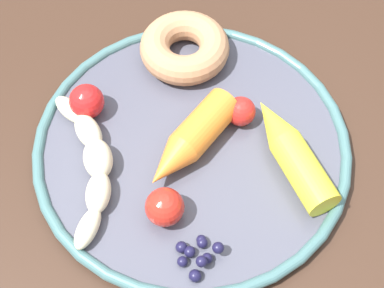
{
  "coord_description": "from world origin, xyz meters",
  "views": [
    {
      "loc": [
        -0.35,
        0.06,
        1.26
      ],
      "look_at": [
        -0.05,
        -0.02,
        0.75
      ],
      "focal_mm": 52.06,
      "sensor_mm": 36.0,
      "label": 1
    }
  ],
  "objects_px": {
    "tomato_mid": "(241,111)",
    "tomato_far": "(165,207)",
    "banana": "(91,161)",
    "plate": "(192,145)",
    "carrot_yellow": "(291,151)",
    "donut": "(185,48)",
    "dining_table": "(164,159)",
    "blueberry_pile": "(198,255)",
    "tomato_near": "(87,101)",
    "carrot_orange": "(190,141)"
  },
  "relations": [
    {
      "from": "plate",
      "to": "donut",
      "type": "height_order",
      "value": "donut"
    },
    {
      "from": "plate",
      "to": "blueberry_pile",
      "type": "xyz_separation_m",
      "value": [
        -0.12,
        0.03,
        0.01
      ]
    },
    {
      "from": "plate",
      "to": "donut",
      "type": "relative_size",
      "value": 3.26
    },
    {
      "from": "dining_table",
      "to": "carrot_yellow",
      "type": "distance_m",
      "value": 0.19
    },
    {
      "from": "plate",
      "to": "tomato_near",
      "type": "bearing_deg",
      "value": 53.44
    },
    {
      "from": "banana",
      "to": "donut",
      "type": "relative_size",
      "value": 1.84
    },
    {
      "from": "carrot_orange",
      "to": "donut",
      "type": "bearing_deg",
      "value": -13.12
    },
    {
      "from": "banana",
      "to": "tomato_far",
      "type": "height_order",
      "value": "tomato_far"
    },
    {
      "from": "donut",
      "to": "tomato_far",
      "type": "xyz_separation_m",
      "value": [
        -0.19,
        0.07,
        0.0
      ]
    },
    {
      "from": "blueberry_pile",
      "to": "tomato_near",
      "type": "relative_size",
      "value": 1.19
    },
    {
      "from": "blueberry_pile",
      "to": "tomato_far",
      "type": "distance_m",
      "value": 0.06
    },
    {
      "from": "tomato_near",
      "to": "plate",
      "type": "bearing_deg",
      "value": -126.56
    },
    {
      "from": "blueberry_pile",
      "to": "tomato_far",
      "type": "height_order",
      "value": "tomato_far"
    },
    {
      "from": "carrot_orange",
      "to": "blueberry_pile",
      "type": "bearing_deg",
      "value": 167.22
    },
    {
      "from": "plate",
      "to": "banana",
      "type": "relative_size",
      "value": 1.78
    },
    {
      "from": "dining_table",
      "to": "banana",
      "type": "height_order",
      "value": "banana"
    },
    {
      "from": "banana",
      "to": "plate",
      "type": "bearing_deg",
      "value": -90.76
    },
    {
      "from": "carrot_orange",
      "to": "carrot_yellow",
      "type": "relative_size",
      "value": 0.88
    },
    {
      "from": "carrot_yellow",
      "to": "blueberry_pile",
      "type": "xyz_separation_m",
      "value": [
        -0.08,
        0.12,
        -0.01
      ]
    },
    {
      "from": "tomato_near",
      "to": "tomato_mid",
      "type": "distance_m",
      "value": 0.17
    },
    {
      "from": "plate",
      "to": "carrot_yellow",
      "type": "distance_m",
      "value": 0.11
    },
    {
      "from": "donut",
      "to": "tomato_near",
      "type": "xyz_separation_m",
      "value": [
        -0.05,
        0.12,
        0.0
      ]
    },
    {
      "from": "carrot_orange",
      "to": "blueberry_pile",
      "type": "relative_size",
      "value": 2.69
    },
    {
      "from": "plate",
      "to": "carrot_yellow",
      "type": "height_order",
      "value": "carrot_yellow"
    },
    {
      "from": "banana",
      "to": "carrot_yellow",
      "type": "relative_size",
      "value": 1.37
    },
    {
      "from": "plate",
      "to": "blueberry_pile",
      "type": "distance_m",
      "value": 0.13
    },
    {
      "from": "banana",
      "to": "carrot_orange",
      "type": "relative_size",
      "value": 1.56
    },
    {
      "from": "banana",
      "to": "tomato_far",
      "type": "distance_m",
      "value": 0.09
    },
    {
      "from": "carrot_yellow",
      "to": "tomato_mid",
      "type": "relative_size",
      "value": 4.32
    },
    {
      "from": "blueberry_pile",
      "to": "tomato_mid",
      "type": "distance_m",
      "value": 0.17
    },
    {
      "from": "dining_table",
      "to": "banana",
      "type": "relative_size",
      "value": 5.8
    },
    {
      "from": "donut",
      "to": "carrot_orange",
      "type": "bearing_deg",
      "value": 166.88
    },
    {
      "from": "donut",
      "to": "banana",
      "type": "bearing_deg",
      "value": 131.31
    },
    {
      "from": "dining_table",
      "to": "plate",
      "type": "bearing_deg",
      "value": -154.23
    },
    {
      "from": "banana",
      "to": "tomato_near",
      "type": "height_order",
      "value": "tomato_near"
    },
    {
      "from": "tomato_mid",
      "to": "tomato_far",
      "type": "relative_size",
      "value": 0.84
    },
    {
      "from": "dining_table",
      "to": "tomato_far",
      "type": "xyz_separation_m",
      "value": [
        -0.12,
        0.03,
        0.12
      ]
    },
    {
      "from": "banana",
      "to": "carrot_yellow",
      "type": "bearing_deg",
      "value": -103.74
    },
    {
      "from": "plate",
      "to": "tomato_mid",
      "type": "bearing_deg",
      "value": -75.36
    },
    {
      "from": "carrot_orange",
      "to": "carrot_yellow",
      "type": "height_order",
      "value": "carrot_orange"
    },
    {
      "from": "dining_table",
      "to": "tomato_near",
      "type": "bearing_deg",
      "value": 71.05
    },
    {
      "from": "donut",
      "to": "tomato_mid",
      "type": "bearing_deg",
      "value": -161.84
    },
    {
      "from": "tomato_mid",
      "to": "tomato_far",
      "type": "distance_m",
      "value": 0.14
    },
    {
      "from": "banana",
      "to": "donut",
      "type": "bearing_deg",
      "value": -48.69
    },
    {
      "from": "dining_table",
      "to": "blueberry_pile",
      "type": "xyz_separation_m",
      "value": [
        -0.17,
        0.01,
        0.1
      ]
    },
    {
      "from": "tomato_near",
      "to": "donut",
      "type": "bearing_deg",
      "value": -69.51
    },
    {
      "from": "dining_table",
      "to": "tomato_far",
      "type": "distance_m",
      "value": 0.17
    },
    {
      "from": "dining_table",
      "to": "donut",
      "type": "distance_m",
      "value": 0.14
    },
    {
      "from": "dining_table",
      "to": "carrot_orange",
      "type": "bearing_deg",
      "value": -160.62
    },
    {
      "from": "blueberry_pile",
      "to": "tomato_near",
      "type": "height_order",
      "value": "tomato_near"
    }
  ]
}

